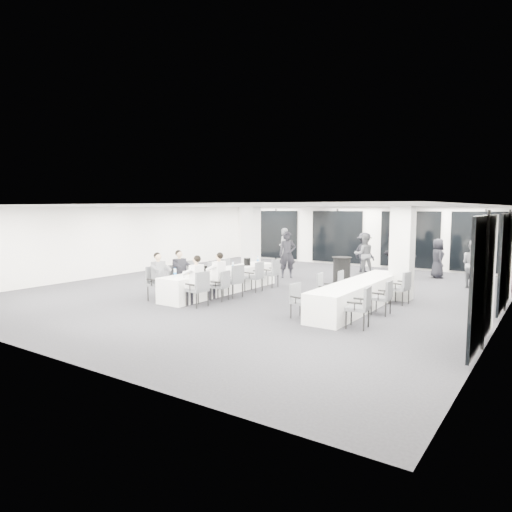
{
  "coord_description": "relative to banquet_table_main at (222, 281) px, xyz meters",
  "views": [
    {
      "loc": [
        8.15,
        -12.62,
        2.73
      ],
      "look_at": [
        -0.24,
        -0.2,
        1.16
      ],
      "focal_mm": 32.0,
      "sensor_mm": 36.0,
      "label": 1
    }
  ],
  "objects": [
    {
      "name": "room",
      "position": [
        1.85,
        2.22,
        1.01
      ],
      "size": [
        14.04,
        16.04,
        2.84
      ],
      "color": "#242429",
      "rests_on": "ground"
    },
    {
      "name": "column_left",
      "position": [
        -1.84,
        4.31,
        1.02
      ],
      "size": [
        0.6,
        0.6,
        2.8
      ],
      "primitive_type": "cube",
      "color": "silver",
      "rests_on": "floor"
    },
    {
      "name": "column_right",
      "position": [
        5.16,
        2.11,
        1.02
      ],
      "size": [
        0.6,
        0.6,
        2.8
      ],
      "primitive_type": "cube",
      "color": "silver",
      "rests_on": "floor"
    },
    {
      "name": "banquet_table_main",
      "position": [
        0.0,
        0.0,
        0.0
      ],
      "size": [
        0.9,
        5.0,
        0.75
      ],
      "primitive_type": "cube",
      "color": "white",
      "rests_on": "floor"
    },
    {
      "name": "banquet_table_side",
      "position": [
        4.57,
        0.26,
        0.0
      ],
      "size": [
        0.9,
        5.0,
        0.75
      ],
      "primitive_type": "cube",
      "color": "white",
      "rests_on": "floor"
    },
    {
      "name": "cocktail_table",
      "position": [
        2.56,
        3.69,
        0.12
      ],
      "size": [
        0.71,
        0.71,
        0.98
      ],
      "color": "black",
      "rests_on": "floor"
    },
    {
      "name": "chair_main_left_near",
      "position": [
        -0.84,
        -2.1,
        0.2
      ],
      "size": [
        0.51,
        0.58,
        1.01
      ],
      "rotation": [
        0.0,
        0.0,
        -1.57
      ],
      "color": "#4A4D51",
      "rests_on": "floor"
    },
    {
      "name": "chair_main_left_second",
      "position": [
        -0.83,
        -1.19,
        0.17
      ],
      "size": [
        0.58,
        0.61,
        0.96
      ],
      "rotation": [
        0.0,
        0.0,
        -1.81
      ],
      "color": "#4A4D51",
      "rests_on": "floor"
    },
    {
      "name": "chair_main_left_mid",
      "position": [
        -0.84,
        -0.35,
        0.21
      ],
      "size": [
        0.6,
        0.64,
        1.02
      ],
      "rotation": [
        0.0,
        0.0,
        -1.74
      ],
      "color": "#4A4D51",
      "rests_on": "floor"
    },
    {
      "name": "chair_main_left_fourth",
      "position": [
        -0.83,
        0.64,
        0.13
      ],
      "size": [
        0.52,
        0.55,
        0.88
      ],
      "rotation": [
        0.0,
        0.0,
        -1.75
      ],
      "color": "#4A4D51",
      "rests_on": "floor"
    },
    {
      "name": "chair_main_left_far",
      "position": [
        -0.83,
        1.48,
        0.15
      ],
      "size": [
        0.53,
        0.57,
        0.92
      ],
      "rotation": [
        0.0,
        0.0,
        -1.42
      ],
      "color": "#4A4D51",
      "rests_on": "floor"
    },
    {
      "name": "chair_main_right_near",
      "position": [
        0.84,
        -2.08,
        0.19
      ],
      "size": [
        0.57,
        0.61,
        1.0
      ],
      "rotation": [
        0.0,
        0.0,
        1.43
      ],
      "color": "#4A4D51",
      "rests_on": "floor"
    },
    {
      "name": "chair_main_right_second",
      "position": [
        0.83,
        -1.06,
        0.13
      ],
      "size": [
        0.49,
        0.54,
        0.89
      ],
      "rotation": [
        0.0,
        0.0,
        1.67
      ],
      "color": "#4A4D51",
      "rests_on": "floor"
    },
    {
      "name": "chair_main_right_mid",
      "position": [
        0.84,
        -0.44,
        0.2
      ],
      "size": [
        0.59,
        0.62,
        1.01
      ],
      "rotation": [
        0.0,
        0.0,
        1.4
      ],
      "color": "#4A4D51",
      "rests_on": "floor"
    },
    {
      "name": "chair_main_right_fourth",
      "position": [
        0.84,
        0.71,
        0.19
      ],
      "size": [
        0.52,
        0.58,
        0.99
      ],
      "rotation": [
        0.0,
        0.0,
        1.62
      ],
      "color": "#4A4D51",
      "rests_on": "floor"
    },
    {
      "name": "chair_main_right_far",
      "position": [
        0.83,
        1.72,
        0.18
      ],
      "size": [
        0.5,
        0.56,
        0.97
      ],
      "rotation": [
        0.0,
        0.0,
        1.6
      ],
      "color": "#4A4D51",
      "rests_on": "floor"
    },
    {
      "name": "chair_side_left_near",
      "position": [
        3.74,
        -1.66,
        0.12
      ],
      "size": [
        0.5,
        0.54,
        0.86
      ],
      "rotation": [
        0.0,
        0.0,
        -1.74
      ],
      "color": "#4A4D51",
      "rests_on": "floor"
    },
    {
      "name": "chair_side_left_mid",
      "position": [
        3.74,
        -0.19,
        0.16
      ],
      "size": [
        0.54,
        0.58,
        0.95
      ],
      "rotation": [
        0.0,
        0.0,
        -1.41
      ],
      "color": "#4A4D51",
      "rests_on": "floor"
    },
    {
      "name": "chair_side_left_far",
      "position": [
        3.74,
        1.19,
        0.11
      ],
      "size": [
        0.47,
        0.51,
        0.86
      ],
      "rotation": [
        0.0,
        0.0,
        -1.48
      ],
      "color": "#4A4D51",
      "rests_on": "floor"
    },
    {
      "name": "chair_side_right_near",
      "position": [
        5.4,
        -1.75,
        0.18
      ],
      "size": [
        0.53,
        0.58,
        0.96
      ],
      "rotation": [
        0.0,
        0.0,
        1.67
      ],
      "color": "#4A4D51",
      "rests_on": "floor"
    },
    {
      "name": "chair_side_right_mid",
      "position": [
        5.39,
        -0.15,
        0.13
      ],
      "size": [
        0.45,
        0.51,
        0.89
      ],
      "rotation": [
        0.0,
        0.0,
        1.57
      ],
      "color": "#4A4D51",
      "rests_on": "floor"
    },
    {
      "name": "chair_side_right_far",
      "position": [
        5.4,
        1.39,
        0.17
      ],
      "size": [
        0.54,
        0.58,
        0.95
      ],
      "rotation": [
        0.0,
        0.0,
        1.42
      ],
      "color": "#4A4D51",
      "rests_on": "floor"
    },
    {
      "name": "seated_guest_a",
      "position": [
        -0.67,
        -2.1,
        0.44
      ],
      "size": [
        0.5,
        0.38,
        1.44
      ],
      "rotation": [
        0.0,
        0.0,
        -1.57
      ],
      "color": "#5C5E64",
      "rests_on": "floor"
    },
    {
      "name": "seated_guest_b",
      "position": [
        -0.67,
        -1.21,
        0.44
      ],
      "size": [
        0.5,
        0.38,
        1.44
      ],
      "rotation": [
        0.0,
        0.0,
        -1.57
      ],
      "color": "black",
      "rests_on": "floor"
    },
    {
      "name": "seated_guest_c",
      "position": [
        0.67,
        -2.07,
        0.44
      ],
      "size": [
        0.5,
        0.38,
        1.44
      ],
      "rotation": [
        0.0,
        0.0,
        1.57
      ],
      "color": "white",
      "rests_on": "floor"
    },
    {
      "name": "seated_guest_d",
      "position": [
        0.67,
        -1.07,
        0.44
      ],
      "size": [
        0.5,
        0.38,
        1.44
      ],
      "rotation": [
        0.0,
        0.0,
        1.57
      ],
      "color": "white",
      "rests_on": "floor"
    },
    {
      "name": "standing_guest_a",
      "position": [
        0.15,
        3.94,
        0.66
      ],
      "size": [
        0.97,
        0.94,
        2.07
      ],
      "primitive_type": "imported",
      "rotation": [
        0.0,
        0.0,
        0.64
      ],
      "color": "black",
      "rests_on": "floor"
    },
    {
      "name": "standing_guest_b",
      "position": [
        2.31,
        6.54,
        0.56
      ],
      "size": [
        1.06,
        0.97,
        1.87
      ],
      "primitive_type": "imported",
      "rotation": [
        0.0,
        0.0,
        3.76
      ],
      "color": "#5C5E64",
      "rests_on": "floor"
    },
    {
      "name": "standing_guest_c",
      "position": [
        2.09,
        7.15,
        0.59
      ],
      "size": [
        1.4,
        1.13,
        1.92
      ],
      "primitive_type": "imported",
      "rotation": [
        0.0,
        0.0,
        2.67
      ],
      "color": "black",
      "rests_on": "floor"
    },
    {
      "name": "standing_guest_d",
      "position": [
        4.18,
        5.14,
        0.48
      ],
      "size": [
        1.05,
        1.15,
        1.72
      ],
      "primitive_type": "imported",
      "rotation": [
        0.0,
        0.0,
        4.1
      ],
      "color": "black",
      "rests_on": "floor"
    },
    {
      "name": "standing_guest_e",
      "position": [
        5.08,
        7.16,
        0.5
      ],
      "size": [
        0.85,
        0.99,
        1.75
      ],
      "primitive_type": "imported",
      "rotation": [
        0.0,
        0.0,
        2.05
      ],
      "color": "black",
      "rests_on": "floor"
    },
    {
      "name": "standing_guest_f",
      "position": [
        3.7,
        6.51,
        0.56
      ],
      "size": [
        1.84,
        1.25,
        1.87
      ],
      "primitive_type": "imported",
      "rotation": [
        0.0,
        0.0,
        2.76
      ],
      "color": "black",
      "rests_on": "floor"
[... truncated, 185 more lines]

